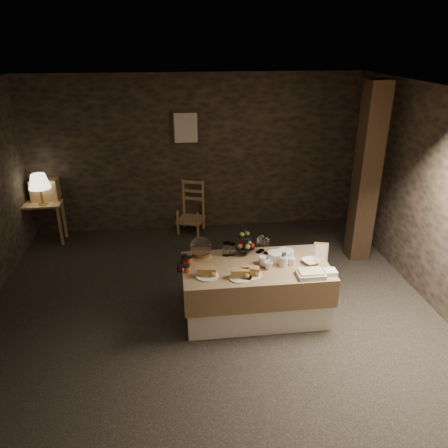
{
  "coord_description": "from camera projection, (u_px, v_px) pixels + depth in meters",
  "views": [
    {
      "loc": [
        -0.39,
        -4.61,
        3.14
      ],
      "look_at": [
        0.19,
        0.2,
        1.02
      ],
      "focal_mm": 35.0,
      "sensor_mm": 36.0,
      "label": 1
    }
  ],
  "objects": [
    {
      "name": "ground_plane",
      "position": [
        211.0,
        305.0,
        5.49
      ],
      "size": [
        5.5,
        5.0,
        0.01
      ],
      "primitive_type": "cube",
      "color": "black",
      "rests_on": "ground"
    },
    {
      "name": "bread_platter_right",
      "position": [
        250.0,
        272.0,
        4.83
      ],
      "size": [
        0.26,
        0.26,
        0.11
      ],
      "color": "silver",
      "rests_on": "buffet_table"
    },
    {
      "name": "room_shell",
      "position": [
        209.0,
        188.0,
        4.86
      ],
      "size": [
        5.52,
        5.02,
        2.6
      ],
      "color": "black",
      "rests_on": "ground"
    },
    {
      "name": "cake_dome",
      "position": [
        201.0,
        248.0,
        5.22
      ],
      "size": [
        0.26,
        0.26,
        0.26
      ],
      "color": "olive",
      "rests_on": "buffet_table"
    },
    {
      "name": "table_lamp",
      "position": [
        39.0,
        182.0,
        6.72
      ],
      "size": [
        0.33,
        0.33,
        0.5
      ],
      "color": "#AC9146",
      "rests_on": "console_table"
    },
    {
      "name": "fruit_stand",
      "position": [
        245.0,
        245.0,
        5.26
      ],
      "size": [
        0.23,
        0.23,
        0.33
      ],
      "rotation": [
        0.0,
        0.0,
        -0.18
      ],
      "color": "black",
      "rests_on": "buffet_table"
    },
    {
      "name": "square_dish",
      "position": [
        330.0,
        272.0,
        4.87
      ],
      "size": [
        0.14,
        0.14,
        0.04
      ],
      "primitive_type": "cube",
      "color": "silver",
      "rests_on": "buffet_table"
    },
    {
      "name": "mug_c",
      "position": [
        262.0,
        260.0,
        5.08
      ],
      "size": [
        0.09,
        0.09,
        0.09
      ],
      "primitive_type": "cylinder",
      "color": "silver",
      "rests_on": "buffet_table"
    },
    {
      "name": "wine_rack",
      "position": [
        45.0,
        189.0,
        7.01
      ],
      "size": [
        0.42,
        0.26,
        0.34
      ],
      "primitive_type": "cube",
      "color": "olive",
      "rests_on": "console_table"
    },
    {
      "name": "bowl",
      "position": [
        311.0,
        262.0,
        5.09
      ],
      "size": [
        0.24,
        0.24,
        0.05
      ],
      "primitive_type": "imported",
      "rotation": [
        0.0,
        0.0,
        0.31
      ],
      "color": "silver",
      "rests_on": "buffet_table"
    },
    {
      "name": "console_table",
      "position": [
        42.0,
        211.0,
        6.96
      ],
      "size": [
        0.63,
        0.36,
        0.67
      ],
      "color": "olive",
      "rests_on": "ground_plane"
    },
    {
      "name": "cup_b",
      "position": [
        268.0,
        265.0,
        4.96
      ],
      "size": [
        0.12,
        0.12,
        0.09
      ],
      "primitive_type": "imported",
      "rotation": [
        0.0,
        0.0,
        0.22
      ],
      "color": "silver",
      "rests_on": "buffet_table"
    },
    {
      "name": "cutlery_holder",
      "position": [
        284.0,
        261.0,
        5.02
      ],
      "size": [
        0.1,
        0.1,
        0.12
      ],
      "primitive_type": "cylinder",
      "color": "silver",
      "rests_on": "buffet_table"
    },
    {
      "name": "bread_platter_center",
      "position": [
        240.0,
        275.0,
        4.78
      ],
      "size": [
        0.26,
        0.26,
        0.11
      ],
      "color": "silver",
      "rests_on": "buffet_table"
    },
    {
      "name": "chair",
      "position": [
        190.0,
        209.0,
        7.45
      ],
      "size": [
        0.52,
        0.51,
        0.68
      ],
      "rotation": [
        0.0,
        0.0,
        -0.37
      ],
      "color": "olive",
      "rests_on": "ground_plane"
    },
    {
      "name": "mug_d",
      "position": [
        292.0,
        261.0,
        5.05
      ],
      "size": [
        0.08,
        0.08,
        0.09
      ],
      "primitive_type": "cylinder",
      "color": "silver",
      "rests_on": "buffet_table"
    },
    {
      "name": "plate_stack_a",
      "position": [
        276.0,
        256.0,
        5.15
      ],
      "size": [
        0.19,
        0.19,
        0.1
      ],
      "primitive_type": "cylinder",
      "color": "silver",
      "rests_on": "buffet_table"
    },
    {
      "name": "timber_column",
      "position": [
        367.0,
        175.0,
        6.2
      ],
      "size": [
        0.3,
        0.3,
        2.6
      ],
      "primitive_type": "cube",
      "color": "black",
      "rests_on": "ground_plane"
    },
    {
      "name": "framed_picture",
      "position": [
        186.0,
        128.0,
        7.01
      ],
      "size": [
        0.45,
        0.04,
        0.55
      ],
      "color": "#312119",
      "rests_on": "room_shell"
    },
    {
      "name": "buffet_table",
      "position": [
        255.0,
        286.0,
        5.17
      ],
      "size": [
        1.7,
        0.9,
        0.67
      ],
      "color": "white",
      "rests_on": "ground_plane"
    },
    {
      "name": "storage_jar_a",
      "position": [
        227.0,
        249.0,
        5.26
      ],
      "size": [
        0.1,
        0.1,
        0.16
      ],
      "primitive_type": "cylinder",
      "color": "white",
      "rests_on": "buffet_table"
    },
    {
      "name": "jam_jars",
      "position": [
        185.0,
        264.0,
        5.0
      ],
      "size": [
        0.18,
        0.32,
        0.07
      ],
      "color": "#4C0A0F",
      "rests_on": "buffet_table"
    },
    {
      "name": "menu_frame",
      "position": [
        321.0,
        252.0,
        5.18
      ],
      "size": [
        0.18,
        0.11,
        0.22
      ],
      "primitive_type": "cube",
      "rotation": [
        -0.24,
        0.0,
        -0.28
      ],
      "color": "olive",
      "rests_on": "buffet_table"
    },
    {
      "name": "bread_platter_left",
      "position": [
        207.0,
        273.0,
        4.82
      ],
      "size": [
        0.26,
        0.26,
        0.11
      ],
      "color": "silver",
      "rests_on": "buffet_table"
    },
    {
      "name": "storage_jar_b",
      "position": [
        232.0,
        249.0,
        5.28
      ],
      "size": [
        0.09,
        0.09,
        0.14
      ],
      "primitive_type": "cylinder",
      "color": "white",
      "rests_on": "buffet_table"
    },
    {
      "name": "tart_dish",
      "position": [
        310.0,
        274.0,
        4.82
      ],
      "size": [
        0.3,
        0.22,
        0.07
      ],
      "color": "silver",
      "rests_on": "buffet_table"
    },
    {
      "name": "plate_stack_b",
      "position": [
        285.0,
        254.0,
        5.23
      ],
      "size": [
        0.2,
        0.2,
        0.08
      ],
      "primitive_type": "cylinder",
      "color": "silver",
      "rests_on": "buffet_table"
    },
    {
      "name": "cup_a",
      "position": [
        265.0,
        262.0,
        5.03
      ],
      "size": [
        0.17,
        0.17,
        0.1
      ],
      "primitive_type": "imported",
      "rotation": [
        0.0,
        0.0,
        -0.34
      ],
      "color": "silver",
      "rests_on": "buffet_table"
    }
  ]
}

